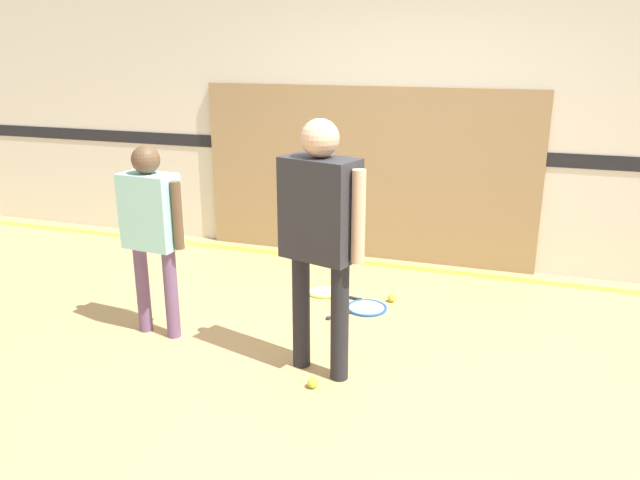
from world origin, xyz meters
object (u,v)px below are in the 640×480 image
Objects in this scene: racket_second_spare at (326,292)px; person_instructor at (320,222)px; person_student_left at (151,221)px; tennis_ball_by_spare_racket at (392,298)px; racket_spare_on_floor at (365,308)px; tennis_ball_near_instructor at (313,383)px.

person_instructor is at bearing -61.19° from racket_second_spare.
tennis_ball_by_spare_racket is (1.44, 1.07, -0.79)m from person_student_left.
person_student_left is 1.96m from tennis_ball_by_spare_racket.
tennis_ball_by_spare_racket is at bearing 97.18° from person_instructor.
person_instructor is at bearing -1.53° from person_student_left.
person_student_left is at bearing -117.01° from racket_second_spare.
racket_spare_on_floor is at bearing -16.80° from racket_second_spare.
person_student_left reaches higher than racket_second_spare.
person_instructor is 1.60m from racket_second_spare.
racket_spare_on_floor is 1.01× the size of racket_second_spare.
person_instructor reaches higher than tennis_ball_near_instructor.
racket_second_spare is at bearing 179.45° from tennis_ball_by_spare_racket.
person_instructor is 23.77× the size of tennis_ball_near_instructor.
racket_second_spare is 0.56m from tennis_ball_by_spare_racket.
person_instructor is 1.26m from person_student_left.
person_instructor reaches higher than racket_spare_on_floor.
tennis_ball_near_instructor is (-0.01, -1.21, 0.02)m from racket_spare_on_floor.
person_student_left is 2.56× the size of racket_spare_on_floor.
tennis_ball_near_instructor is (0.38, -1.43, 0.02)m from racket_second_spare.
racket_second_spare is 7.83× the size of tennis_ball_near_instructor.
person_student_left is at bearing -143.35° from tennis_ball_by_spare_racket.
tennis_ball_by_spare_racket is (0.19, 1.22, -0.94)m from person_instructor.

